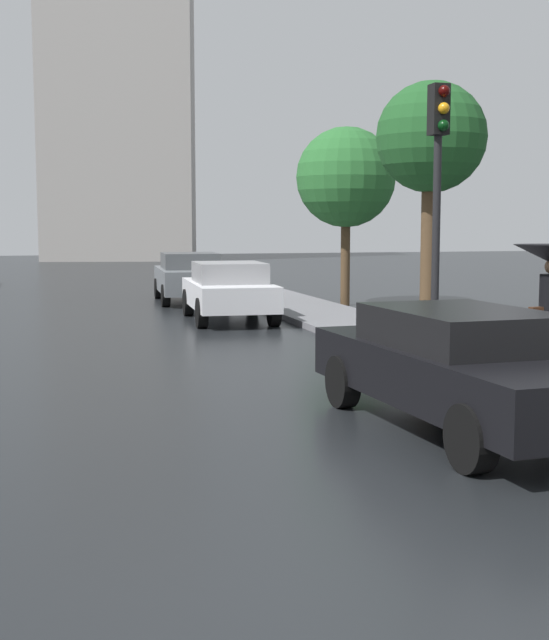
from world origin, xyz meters
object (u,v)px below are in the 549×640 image
at_px(car_white_mid_road, 229,290).
at_px(traffic_light, 438,171).
at_px(car_grey_behind_camera, 190,277).
at_px(street_tree_far, 346,178).
at_px(street_tree_near, 431,141).
at_px(car_black_near_kerb, 462,366).

distance_m(car_white_mid_road, traffic_light, 8.11).
xyz_separation_m(car_white_mid_road, car_grey_behind_camera, (-0.07, 5.06, 0.01)).
height_order(car_white_mid_road, street_tree_far, street_tree_far).
bearing_deg(street_tree_far, street_tree_near, -90.02).
height_order(car_white_mid_road, traffic_light, traffic_light).
distance_m(traffic_light, street_tree_near, 5.76).
bearing_deg(traffic_light, street_tree_near, 65.91).
height_order(car_black_near_kerb, car_white_mid_road, car_white_mid_road).
bearing_deg(car_white_mid_road, street_tree_far, 39.60).
bearing_deg(traffic_light, car_black_near_kerb, -111.13).
bearing_deg(car_white_mid_road, car_black_near_kerb, -85.91).
distance_m(car_black_near_kerb, car_grey_behind_camera, 16.24).
bearing_deg(car_black_near_kerb, street_tree_near, 63.90).
bearing_deg(car_grey_behind_camera, street_tree_near, -58.65).
xyz_separation_m(car_white_mid_road, traffic_light, (1.60, -7.61, 2.33)).
height_order(street_tree_near, street_tree_far, street_tree_near).
bearing_deg(street_tree_near, street_tree_far, 89.98).
xyz_separation_m(car_black_near_kerb, traffic_light, (1.38, 3.57, 2.34)).
distance_m(car_grey_behind_camera, traffic_light, 12.98).
distance_m(traffic_light, street_tree_far, 10.78).
relative_size(car_black_near_kerb, traffic_light, 1.11).
distance_m(car_black_near_kerb, traffic_light, 4.49).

